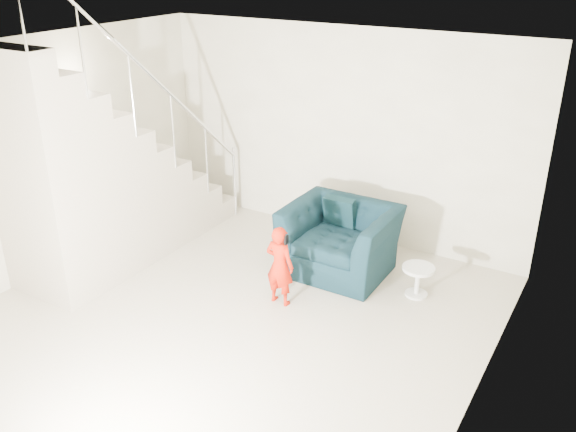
% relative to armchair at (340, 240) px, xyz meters
% --- Properties ---
extents(floor, '(5.50, 5.50, 0.00)m').
position_rel_armchair_xyz_m(floor, '(-0.50, -1.80, -0.40)').
color(floor, tan).
rests_on(floor, ground).
extents(ceiling, '(5.50, 5.50, 0.00)m').
position_rel_armchair_xyz_m(ceiling, '(-0.50, -1.80, 2.30)').
color(ceiling, silver).
rests_on(ceiling, back_wall).
extents(back_wall, '(5.00, 0.00, 5.00)m').
position_rel_armchair_xyz_m(back_wall, '(-0.50, 0.95, 0.95)').
color(back_wall, '#B5AD93').
rests_on(back_wall, floor).
extents(left_wall, '(0.00, 5.50, 5.50)m').
position_rel_armchair_xyz_m(left_wall, '(-3.00, -1.80, 0.95)').
color(left_wall, '#B5AD93').
rests_on(left_wall, floor).
extents(right_wall, '(0.00, 5.50, 5.50)m').
position_rel_armchair_xyz_m(right_wall, '(2.00, -1.80, 0.95)').
color(right_wall, '#B5AD93').
rests_on(right_wall, floor).
extents(armchair, '(1.22, 1.07, 0.79)m').
position_rel_armchair_xyz_m(armchair, '(0.00, 0.00, 0.00)').
color(armchair, black).
rests_on(armchair, floor).
extents(toddler, '(0.34, 0.23, 0.90)m').
position_rel_armchair_xyz_m(toddler, '(-0.22, -0.99, 0.06)').
color(toddler, '#AC1805').
rests_on(toddler, floor).
extents(side_table, '(0.36, 0.36, 0.36)m').
position_rel_armchair_xyz_m(side_table, '(1.00, -0.09, -0.16)').
color(side_table, silver).
rests_on(side_table, floor).
extents(staircase, '(1.02, 3.03, 3.62)m').
position_rel_armchair_xyz_m(staircase, '(-2.50, -1.25, 0.55)').
color(staircase, '#ADA089').
rests_on(staircase, floor).
extents(cushion, '(0.39, 0.18, 0.38)m').
position_rel_armchair_xyz_m(cushion, '(-0.13, 0.25, 0.24)').
color(cushion, black).
rests_on(cushion, armchair).
extents(throw, '(0.05, 0.49, 0.55)m').
position_rel_armchair_xyz_m(throw, '(-0.50, 0.05, 0.10)').
color(throw, black).
rests_on(throw, armchair).
extents(phone, '(0.02, 0.05, 0.10)m').
position_rel_armchair_xyz_m(phone, '(-0.13, -1.00, 0.39)').
color(phone, black).
rests_on(phone, toddler).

